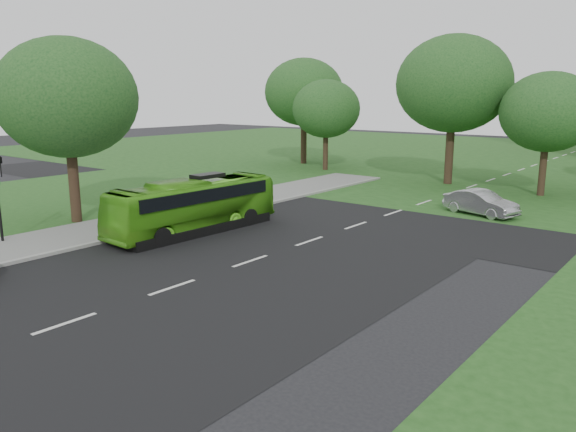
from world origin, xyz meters
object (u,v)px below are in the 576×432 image
(tree_park_f, at_px, (304,92))
(bus, at_px, (194,206))
(tree_park_b, at_px, (454,84))
(tree_side_near, at_px, (67,98))
(tree_park_c, at_px, (548,112))
(sedan, at_px, (481,203))
(tree_park_a, at_px, (326,109))

(tree_park_f, distance_m, bus, 29.09)
(tree_park_b, xyz_separation_m, tree_side_near, (-10.08, -24.45, -0.93))
(tree_park_f, height_order, bus, tree_park_f)
(bus, bearing_deg, tree_side_near, -157.64)
(tree_side_near, bearing_deg, tree_park_c, 54.12)
(tree_park_f, xyz_separation_m, tree_side_near, (6.09, -28.01, -0.42))
(tree_park_b, distance_m, sedan, 13.07)
(sedan, bearing_deg, bus, 158.77)
(tree_park_a, xyz_separation_m, tree_park_b, (11.79, -0.94, 1.96))
(tree_park_b, height_order, bus, tree_park_b)
(sedan, bearing_deg, tree_park_c, 9.74)
(tree_park_b, distance_m, tree_park_c, 7.18)
(bus, distance_m, sedan, 15.70)
(tree_park_b, distance_m, tree_park_f, 16.56)
(tree_park_a, xyz_separation_m, tree_park_f, (-4.37, 2.62, 1.44))
(tree_park_a, height_order, bus, tree_park_a)
(tree_side_near, bearing_deg, bus, 20.00)
(tree_park_a, height_order, tree_side_near, tree_side_near)
(tree_park_f, bearing_deg, tree_side_near, -77.74)
(tree_park_c, height_order, sedan, tree_park_c)
(sedan, bearing_deg, tree_park_f, 75.23)
(tree_park_c, xyz_separation_m, bus, (-10.45, -21.05, -4.16))
(bus, bearing_deg, tree_park_a, 111.97)
(tree_park_c, height_order, bus, tree_park_c)
(tree_park_a, relative_size, tree_park_c, 0.98)
(tree_park_c, relative_size, bus, 0.87)
(tree_park_f, bearing_deg, bus, -63.88)
(bus, bearing_deg, tree_park_b, 83.14)
(sedan, bearing_deg, tree_side_near, 148.91)
(tree_park_a, bearing_deg, tree_side_near, -86.14)
(tree_park_a, relative_size, tree_side_near, 0.84)
(tree_park_b, bearing_deg, tree_park_c, -8.61)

